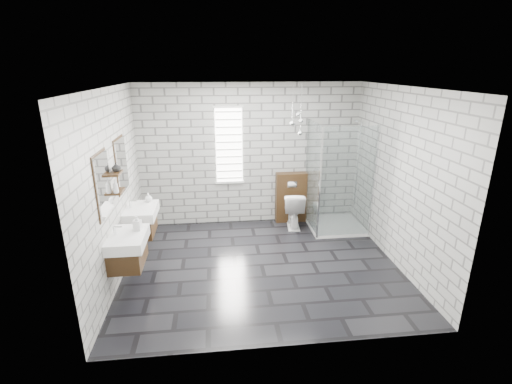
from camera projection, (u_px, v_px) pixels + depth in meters
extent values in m
cube|color=black|center=(262.00, 265.00, 5.83)|extent=(4.20, 3.60, 0.02)
cube|color=white|center=(263.00, 86.00, 4.96)|extent=(4.20, 3.60, 0.02)
cube|color=#A3A49E|center=(250.00, 155.00, 7.10)|extent=(4.20, 0.02, 2.70)
cube|color=#A3A49E|center=(285.00, 237.00, 3.69)|extent=(4.20, 0.02, 2.70)
cube|color=#A3A49E|center=(112.00, 188.00, 5.17)|extent=(0.02, 3.60, 2.70)
cube|color=#A3A49E|center=(400.00, 179.00, 5.62)|extent=(0.02, 3.60, 2.70)
cube|color=#392411|center=(128.00, 255.00, 5.01)|extent=(0.42, 0.62, 0.30)
cube|color=silver|center=(143.00, 252.00, 5.02)|extent=(0.02, 0.35, 0.01)
cube|color=white|center=(128.00, 239.00, 4.94)|extent=(0.47, 0.70, 0.15)
cylinder|color=silver|center=(115.00, 231.00, 4.88)|extent=(0.04, 0.04, 0.12)
cylinder|color=silver|center=(118.00, 227.00, 4.87)|extent=(0.10, 0.02, 0.02)
cube|color=white|center=(103.00, 185.00, 4.67)|extent=(0.03, 0.55, 0.80)
cube|color=#392411|center=(102.00, 185.00, 4.67)|extent=(0.01, 0.59, 0.84)
cube|color=#392411|center=(141.00, 225.00, 5.95)|extent=(0.42, 0.62, 0.30)
cube|color=silver|center=(154.00, 223.00, 5.96)|extent=(0.02, 0.35, 0.01)
cube|color=white|center=(141.00, 212.00, 5.88)|extent=(0.47, 0.70, 0.15)
cylinder|color=silver|center=(130.00, 204.00, 5.82)|extent=(0.04, 0.04, 0.12)
cylinder|color=silver|center=(133.00, 201.00, 5.81)|extent=(0.10, 0.02, 0.02)
cube|color=white|center=(122.00, 165.00, 5.61)|extent=(0.03, 0.55, 0.80)
cube|color=#392411|center=(121.00, 165.00, 5.61)|extent=(0.01, 0.59, 0.84)
cube|color=#392411|center=(118.00, 191.00, 5.14)|extent=(0.14, 0.30, 0.03)
cube|color=#392411|center=(115.00, 173.00, 5.06)|extent=(0.14, 0.30, 0.03)
cube|color=white|center=(229.00, 146.00, 6.97)|extent=(0.50, 0.02, 1.40)
cube|color=silver|center=(228.00, 107.00, 6.72)|extent=(0.56, 0.04, 0.04)
cube|color=silver|center=(230.00, 182.00, 7.19)|extent=(0.56, 0.04, 0.04)
cube|color=silver|center=(230.00, 178.00, 7.15)|extent=(0.48, 0.01, 0.02)
cube|color=silver|center=(230.00, 171.00, 7.11)|extent=(0.48, 0.01, 0.02)
cube|color=silver|center=(229.00, 164.00, 7.06)|extent=(0.48, 0.01, 0.02)
cube|color=silver|center=(229.00, 157.00, 7.02)|extent=(0.48, 0.01, 0.02)
cube|color=silver|center=(229.00, 150.00, 6.97)|extent=(0.48, 0.01, 0.02)
cube|color=silver|center=(229.00, 142.00, 6.93)|extent=(0.48, 0.01, 0.02)
cube|color=silver|center=(229.00, 135.00, 6.88)|extent=(0.48, 0.01, 0.02)
cube|color=silver|center=(229.00, 127.00, 6.84)|extent=(0.48, 0.01, 0.02)
cube|color=silver|center=(228.00, 120.00, 6.79)|extent=(0.48, 0.01, 0.03)
cube|color=silver|center=(228.00, 112.00, 6.75)|extent=(0.48, 0.01, 0.03)
cube|color=#392411|center=(291.00, 197.00, 7.36)|extent=(0.60, 0.20, 1.00)
cube|color=silver|center=(292.00, 184.00, 7.16)|extent=(0.18, 0.01, 0.12)
cube|color=white|center=(335.00, 225.00, 7.22)|extent=(1.00, 1.00, 0.06)
cube|color=silver|center=(347.00, 184.00, 6.43)|extent=(1.00, 0.01, 2.00)
cube|color=silver|center=(313.00, 177.00, 6.84)|extent=(0.01, 1.00, 2.00)
cube|color=silver|center=(320.00, 185.00, 6.38)|extent=(0.03, 0.03, 2.00)
cube|color=silver|center=(374.00, 183.00, 6.48)|extent=(0.03, 0.03, 2.00)
cylinder|color=silver|center=(357.00, 169.00, 7.11)|extent=(0.02, 0.02, 1.80)
cylinder|color=silver|center=(358.00, 121.00, 6.80)|extent=(0.14, 0.14, 0.02)
sphere|color=silver|center=(292.00, 123.00, 6.48)|extent=(0.09, 0.09, 0.09)
cylinder|color=silver|center=(293.00, 102.00, 6.36)|extent=(0.01, 0.01, 0.63)
sphere|color=silver|center=(300.00, 133.00, 6.58)|extent=(0.09, 0.09, 0.09)
cylinder|color=silver|center=(301.00, 107.00, 6.44)|extent=(0.01, 0.01, 0.81)
sphere|color=silver|center=(298.00, 114.00, 6.59)|extent=(0.09, 0.09, 0.09)
cylinder|color=silver|center=(299.00, 97.00, 6.49)|extent=(0.01, 0.01, 0.50)
sphere|color=silver|center=(293.00, 124.00, 6.60)|extent=(0.09, 0.09, 0.09)
cylinder|color=silver|center=(294.00, 102.00, 6.48)|extent=(0.01, 0.01, 0.67)
sphere|color=silver|center=(301.00, 121.00, 6.61)|extent=(0.09, 0.09, 0.09)
cylinder|color=silver|center=(302.00, 101.00, 6.50)|extent=(0.01, 0.01, 0.61)
imported|color=white|center=(293.00, 209.00, 7.16)|extent=(0.47, 0.73, 0.70)
imported|color=#B2B2B2|center=(137.00, 223.00, 5.01)|extent=(0.11, 0.11, 0.22)
imported|color=#B2B2B2|center=(148.00, 197.00, 6.08)|extent=(0.13, 0.13, 0.15)
imported|color=#B2B2B2|center=(115.00, 186.00, 5.00)|extent=(0.09, 0.09, 0.19)
imported|color=#B2B2B2|center=(116.00, 167.00, 5.07)|extent=(0.13, 0.13, 0.12)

